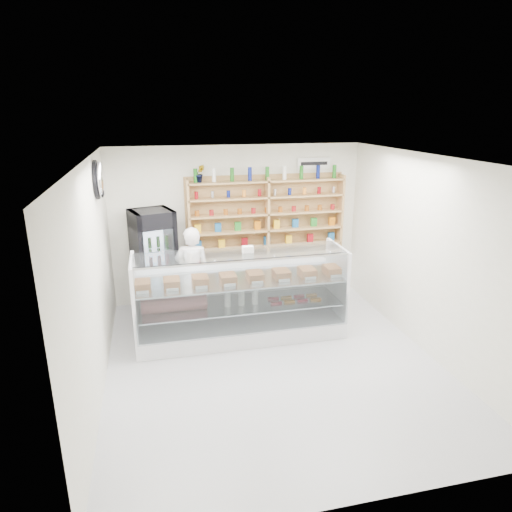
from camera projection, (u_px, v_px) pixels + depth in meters
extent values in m
plane|color=#B1B2B6|center=(273.00, 362.00, 6.38)|extent=(5.00, 5.00, 0.00)
plane|color=white|center=(276.00, 159.00, 5.52)|extent=(5.00, 5.00, 0.00)
plane|color=silver|center=(238.00, 224.00, 8.27)|extent=(4.50, 0.00, 4.50)
plane|color=silver|center=(356.00, 369.00, 3.63)|extent=(4.50, 0.00, 4.50)
plane|color=silver|center=(93.00, 282.00, 5.47)|extent=(0.00, 5.00, 5.00)
plane|color=silver|center=(428.00, 256.00, 6.43)|extent=(0.00, 5.00, 5.00)
cube|color=white|center=(241.00, 328.00, 7.09)|extent=(3.16, 0.90, 0.26)
cube|color=white|center=(236.00, 291.00, 7.34)|extent=(3.16, 0.05, 0.66)
cube|color=silver|center=(241.00, 304.00, 6.97)|extent=(3.03, 0.79, 0.02)
cube|color=silver|center=(240.00, 280.00, 6.85)|extent=(3.10, 0.82, 0.02)
cube|color=silver|center=(246.00, 298.00, 6.48)|extent=(3.10, 0.13, 1.10)
cube|color=silver|center=(241.00, 253.00, 6.67)|extent=(3.10, 0.63, 0.01)
imported|color=silver|center=(193.00, 274.00, 7.52)|extent=(0.66, 0.51, 1.59)
cube|color=black|center=(155.00, 263.00, 7.70)|extent=(0.81, 0.80, 1.81)
cube|color=#270434|center=(146.00, 223.00, 7.18)|extent=(0.62, 0.21, 0.25)
cube|color=silver|center=(150.00, 274.00, 7.43)|extent=(0.53, 0.17, 1.43)
cube|color=tan|center=(189.00, 218.00, 7.87)|extent=(0.04, 0.28, 1.33)
cube|color=tan|center=(267.00, 214.00, 8.17)|extent=(0.04, 0.28, 1.33)
cube|color=tan|center=(340.00, 210.00, 8.47)|extent=(0.04, 0.28, 1.33)
cube|color=tan|center=(267.00, 245.00, 8.35)|extent=(2.80, 0.28, 0.03)
cube|color=tan|center=(267.00, 230.00, 8.26)|extent=(2.80, 0.28, 0.03)
cube|color=tan|center=(267.00, 213.00, 8.17)|extent=(2.80, 0.28, 0.03)
cube|color=tan|center=(267.00, 197.00, 8.08)|extent=(2.80, 0.28, 0.03)
cube|color=tan|center=(267.00, 181.00, 7.99)|extent=(2.80, 0.28, 0.03)
imported|color=#1E6626|center=(200.00, 174.00, 7.69)|extent=(0.17, 0.14, 0.30)
ellipsoid|color=silver|center=(100.00, 180.00, 6.28)|extent=(0.15, 0.50, 0.50)
cube|color=white|center=(314.00, 163.00, 8.22)|extent=(0.62, 0.03, 0.20)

